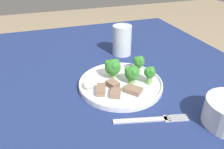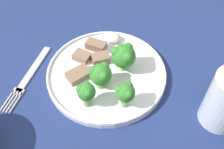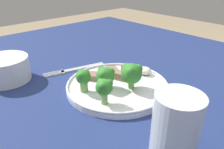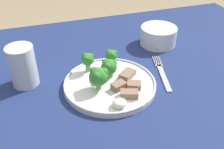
# 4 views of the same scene
# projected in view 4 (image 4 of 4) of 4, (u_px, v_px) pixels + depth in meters

# --- Properties ---
(table) EXTENTS (1.37, 1.10, 0.70)m
(table) POSITION_uv_depth(u_px,v_px,m) (126.00, 116.00, 0.76)
(table) COLOR navy
(table) RESTS_ON ground_plane
(dinner_plate) EXTENTS (0.26, 0.26, 0.02)m
(dinner_plate) POSITION_uv_depth(u_px,v_px,m) (110.00, 84.00, 0.74)
(dinner_plate) COLOR white
(dinner_plate) RESTS_ON table
(fork) EXTENTS (0.06, 0.19, 0.00)m
(fork) POSITION_uv_depth(u_px,v_px,m) (162.00, 73.00, 0.80)
(fork) COLOR #B2B2B7
(fork) RESTS_ON table
(cream_bowl) EXTENTS (0.13, 0.13, 0.07)m
(cream_bowl) POSITION_uv_depth(u_px,v_px,m) (158.00, 36.00, 0.94)
(cream_bowl) COLOR silver
(cream_bowl) RESTS_ON table
(drinking_glass) EXTENTS (0.08, 0.08, 0.12)m
(drinking_glass) POSITION_uv_depth(u_px,v_px,m) (23.00, 68.00, 0.73)
(drinking_glass) COLOR silver
(drinking_glass) RESTS_ON table
(broccoli_floret_near_rim_left) EXTENTS (0.05, 0.05, 0.06)m
(broccoli_floret_near_rim_left) POSITION_uv_depth(u_px,v_px,m) (109.00, 67.00, 0.75)
(broccoli_floret_near_rim_left) COLOR #709E56
(broccoli_floret_near_rim_left) RESTS_ON dinner_plate
(broccoli_floret_center_left) EXTENTS (0.04, 0.04, 0.06)m
(broccoli_floret_center_left) POSITION_uv_depth(u_px,v_px,m) (111.00, 56.00, 0.79)
(broccoli_floret_center_left) COLOR #709E56
(broccoli_floret_center_left) RESTS_ON dinner_plate
(broccoli_floret_back_left) EXTENTS (0.04, 0.04, 0.06)m
(broccoli_floret_back_left) POSITION_uv_depth(u_px,v_px,m) (88.00, 59.00, 0.77)
(broccoli_floret_back_left) COLOR #709E56
(broccoli_floret_back_left) RESTS_ON dinner_plate
(broccoli_floret_front_left) EXTENTS (0.05, 0.05, 0.07)m
(broccoli_floret_front_left) POSITION_uv_depth(u_px,v_px,m) (98.00, 76.00, 0.70)
(broccoli_floret_front_left) COLOR #709E56
(broccoli_floret_front_left) RESTS_ON dinner_plate
(meat_slice_front_slice) EXTENTS (0.05, 0.04, 0.02)m
(meat_slice_front_slice) POSITION_uv_depth(u_px,v_px,m) (130.00, 94.00, 0.69)
(meat_slice_front_slice) COLOR #846651
(meat_slice_front_slice) RESTS_ON dinner_plate
(meat_slice_middle_slice) EXTENTS (0.05, 0.04, 0.02)m
(meat_slice_middle_slice) POSITION_uv_depth(u_px,v_px,m) (134.00, 85.00, 0.72)
(meat_slice_middle_slice) COLOR #846651
(meat_slice_middle_slice) RESTS_ON dinner_plate
(meat_slice_rear_slice) EXTENTS (0.06, 0.06, 0.01)m
(meat_slice_rear_slice) POSITION_uv_depth(u_px,v_px,m) (127.00, 74.00, 0.76)
(meat_slice_rear_slice) COLOR #846651
(meat_slice_rear_slice) RESTS_ON dinner_plate
(meat_slice_edge_slice) EXTENTS (0.05, 0.04, 0.02)m
(meat_slice_edge_slice) POSITION_uv_depth(u_px,v_px,m) (119.00, 86.00, 0.72)
(meat_slice_edge_slice) COLOR #846651
(meat_slice_edge_slice) RESTS_ON dinner_plate
(sauce_dollop) EXTENTS (0.04, 0.03, 0.02)m
(sauce_dollop) POSITION_uv_depth(u_px,v_px,m) (120.00, 103.00, 0.65)
(sauce_dollop) COLOR silver
(sauce_dollop) RESTS_ON dinner_plate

